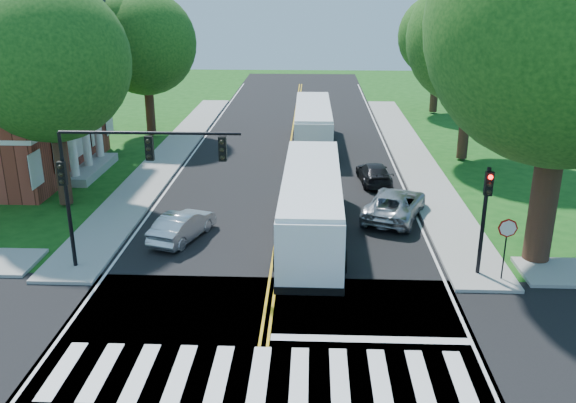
# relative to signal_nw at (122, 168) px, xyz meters

# --- Properties ---
(ground) EXTENTS (140.00, 140.00, 0.00)m
(ground) POSITION_rel_signal_nw_xyz_m (5.86, -6.43, -4.38)
(ground) COLOR #124711
(ground) RESTS_ON ground
(road) EXTENTS (14.00, 96.00, 0.01)m
(road) POSITION_rel_signal_nw_xyz_m (5.86, 11.57, -4.37)
(road) COLOR black
(road) RESTS_ON ground
(cross_road) EXTENTS (60.00, 12.00, 0.01)m
(cross_road) POSITION_rel_signal_nw_xyz_m (5.86, -6.43, -4.37)
(cross_road) COLOR black
(cross_road) RESTS_ON ground
(center_line) EXTENTS (0.36, 70.00, 0.01)m
(center_line) POSITION_rel_signal_nw_xyz_m (5.86, 15.57, -4.36)
(center_line) COLOR gold
(center_line) RESTS_ON road
(edge_line_w) EXTENTS (0.12, 70.00, 0.01)m
(edge_line_w) POSITION_rel_signal_nw_xyz_m (-0.94, 15.57, -4.36)
(edge_line_w) COLOR silver
(edge_line_w) RESTS_ON road
(edge_line_e) EXTENTS (0.12, 70.00, 0.01)m
(edge_line_e) POSITION_rel_signal_nw_xyz_m (12.66, 15.57, -4.36)
(edge_line_e) COLOR silver
(edge_line_e) RESTS_ON road
(crosswalk) EXTENTS (12.60, 3.00, 0.01)m
(crosswalk) POSITION_rel_signal_nw_xyz_m (5.86, -6.93, -4.36)
(crosswalk) COLOR silver
(crosswalk) RESTS_ON road
(stop_bar) EXTENTS (6.60, 0.40, 0.01)m
(stop_bar) POSITION_rel_signal_nw_xyz_m (9.36, -4.83, -4.36)
(stop_bar) COLOR silver
(stop_bar) RESTS_ON road
(sidewalk_nw) EXTENTS (2.60, 40.00, 0.15)m
(sidewalk_nw) POSITION_rel_signal_nw_xyz_m (-2.44, 18.57, -4.30)
(sidewalk_nw) COLOR gray
(sidewalk_nw) RESTS_ON ground
(sidewalk_ne) EXTENTS (2.60, 40.00, 0.15)m
(sidewalk_ne) POSITION_rel_signal_nw_xyz_m (14.16, 18.57, -4.30)
(sidewalk_ne) COLOR gray
(sidewalk_ne) RESTS_ON ground
(tree_ne_big) EXTENTS (10.80, 10.80, 14.91)m
(tree_ne_big) POSITION_rel_signal_nw_xyz_m (16.86, 1.57, 5.24)
(tree_ne_big) COLOR black
(tree_ne_big) RESTS_ON ground
(tree_west_near) EXTENTS (8.00, 8.00, 11.40)m
(tree_west_near) POSITION_rel_signal_nw_xyz_m (-5.64, 7.57, 3.15)
(tree_west_near) COLOR black
(tree_west_near) RESTS_ON ground
(tree_west_far) EXTENTS (7.60, 7.60, 10.67)m
(tree_west_far) POSITION_rel_signal_nw_xyz_m (-5.14, 23.57, 2.62)
(tree_west_far) COLOR black
(tree_west_far) RESTS_ON ground
(tree_east_mid) EXTENTS (8.40, 8.40, 11.93)m
(tree_east_mid) POSITION_rel_signal_nw_xyz_m (17.36, 17.57, 3.48)
(tree_east_mid) COLOR black
(tree_east_mid) RESTS_ON ground
(tree_east_far) EXTENTS (7.20, 7.20, 10.34)m
(tree_east_far) POSITION_rel_signal_nw_xyz_m (18.36, 33.57, 2.48)
(tree_east_far) COLOR black
(tree_east_far) RESTS_ON ground
(signal_nw) EXTENTS (7.15, 0.46, 5.66)m
(signal_nw) POSITION_rel_signal_nw_xyz_m (0.00, 0.00, 0.00)
(signal_nw) COLOR black
(signal_nw) RESTS_ON ground
(signal_ne) EXTENTS (0.30, 0.46, 4.40)m
(signal_ne) POSITION_rel_signal_nw_xyz_m (14.06, 0.01, -1.41)
(signal_ne) COLOR black
(signal_ne) RESTS_ON ground
(stop_sign) EXTENTS (0.76, 0.08, 2.53)m
(stop_sign) POSITION_rel_signal_nw_xyz_m (14.86, -0.45, -2.35)
(stop_sign) COLOR black
(stop_sign) RESTS_ON ground
(bus_lead) EXTENTS (3.02, 12.12, 3.13)m
(bus_lead) POSITION_rel_signal_nw_xyz_m (7.35, 3.82, -2.72)
(bus_lead) COLOR white
(bus_lead) RESTS_ON road
(bus_follow) EXTENTS (2.93, 11.71, 3.02)m
(bus_follow) POSITION_rel_signal_nw_xyz_m (7.37, 20.87, -2.77)
(bus_follow) COLOR white
(bus_follow) RESTS_ON road
(hatchback) EXTENTS (2.61, 4.26, 1.33)m
(hatchback) POSITION_rel_signal_nw_xyz_m (1.46, 3.31, -3.70)
(hatchback) COLOR #BABCC2
(hatchback) RESTS_ON road
(suv) EXTENTS (4.04, 5.73, 1.45)m
(suv) POSITION_rel_signal_nw_xyz_m (11.51, 6.50, -3.64)
(suv) COLOR #A1A4A8
(suv) RESTS_ON road
(dark_sedan) EXTENTS (2.03, 4.27, 1.20)m
(dark_sedan) POSITION_rel_signal_nw_xyz_m (11.00, 12.19, -3.77)
(dark_sedan) COLOR black
(dark_sedan) RESTS_ON road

